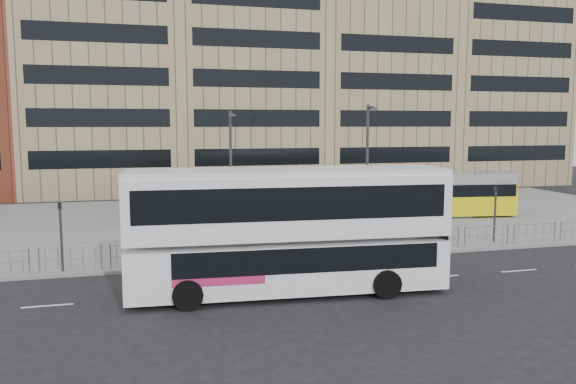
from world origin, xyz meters
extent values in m
plane|color=black|center=(0.00, 0.00, 0.00)|extent=(120.00, 120.00, 0.00)
cube|color=gray|center=(0.00, 12.00, 0.07)|extent=(64.00, 24.00, 0.15)
cube|color=gray|center=(0.00, 0.05, 0.07)|extent=(64.00, 0.25, 0.17)
cube|color=#998763|center=(-10.00, 34.00, 11.00)|extent=(14.00, 16.00, 22.00)
cube|color=#998763|center=(4.00, 34.00, 12.00)|extent=(14.00, 16.00, 24.00)
cube|color=#998763|center=(18.00, 34.00, 10.50)|extent=(14.00, 16.00, 21.00)
cube|color=#998763|center=(32.00, 34.00, 11.50)|extent=(14.00, 16.00, 23.00)
cylinder|color=gray|center=(2.00, 0.50, 1.20)|extent=(32.00, 0.05, 0.05)
cylinder|color=gray|center=(2.00, 0.50, 0.70)|extent=(32.00, 0.04, 0.04)
cube|color=white|center=(1.00, -4.00, 0.01)|extent=(62.00, 0.12, 0.01)
cube|color=white|center=(-1.03, -4.61, 1.18)|extent=(12.47, 3.64, 1.90)
cube|color=white|center=(-1.03, -4.61, 3.53)|extent=(12.47, 3.64, 2.35)
cube|color=white|center=(-1.03, -4.61, 4.76)|extent=(12.46, 3.53, 0.34)
cube|color=black|center=(-0.47, -4.65, 1.62)|extent=(10.24, 3.54, 0.95)
cube|color=black|center=(-1.03, -4.61, 3.75)|extent=(11.80, 3.64, 1.23)
cube|color=#BE2656|center=(-3.82, -4.43, 1.12)|extent=(3.54, 3.09, 0.56)
cylinder|color=black|center=(2.45, -6.27, 0.56)|extent=(1.14, 0.41, 1.12)
cylinder|color=black|center=(2.64, -3.42, 0.56)|extent=(1.14, 0.41, 1.12)
cylinder|color=black|center=(-5.03, -5.78, 0.56)|extent=(1.14, 0.41, 1.12)
cylinder|color=black|center=(-4.84, -2.94, 0.56)|extent=(1.14, 0.41, 1.12)
cube|color=yellow|center=(5.96, 10.94, 1.04)|extent=(26.36, 5.81, 1.50)
cube|color=black|center=(5.96, 10.94, 2.07)|extent=(25.99, 5.80, 0.84)
cube|color=#B6B6BB|center=(5.96, 10.94, 2.87)|extent=(26.33, 5.61, 0.75)
cube|color=yellow|center=(18.43, 9.34, 1.65)|extent=(1.39, 2.24, 2.44)
cube|color=yellow|center=(-6.50, 12.54, 1.65)|extent=(1.39, 2.24, 2.44)
cylinder|color=#2D2D30|center=(5.96, 10.94, 1.74)|extent=(2.50, 2.50, 2.81)
cube|color=#2D2D30|center=(14.33, 9.86, 0.38)|extent=(3.09, 2.70, 0.47)
cube|color=#2D2D30|center=(-2.41, 12.02, 0.38)|extent=(3.09, 2.70, 0.47)
cylinder|color=#2D2D30|center=(5.18, 2.94, 1.27)|extent=(0.10, 0.10, 2.24)
cylinder|color=#2D2D30|center=(6.93, 2.83, 1.27)|extent=(0.10, 0.10, 2.24)
cube|color=white|center=(6.06, 2.88, 1.81)|extent=(1.95, 0.20, 1.17)
cylinder|color=#2D2D30|center=(6.64, 1.60, 0.50)|extent=(0.06, 0.06, 0.71)
cube|color=#0DB9C2|center=(6.64, 1.60, 0.95)|extent=(0.71, 0.08, 1.06)
cube|color=white|center=(6.64, 1.57, 0.95)|extent=(0.44, 0.03, 0.44)
imported|color=black|center=(-1.11, 5.46, 1.10)|extent=(0.45, 0.69, 1.90)
cylinder|color=#2D2D30|center=(-10.04, 0.50, 1.65)|extent=(0.12, 0.12, 3.00)
imported|color=#2D2D30|center=(-10.04, 0.50, 2.75)|extent=(0.17, 0.21, 1.00)
cylinder|color=#2D2D30|center=(12.35, 1.34, 1.65)|extent=(0.12, 0.12, 3.00)
imported|color=#2D2D30|center=(12.35, 1.34, 2.75)|extent=(0.17, 0.21, 1.00)
cylinder|color=#2D2D30|center=(-0.89, 11.05, 3.82)|extent=(0.18, 0.18, 7.35)
cylinder|color=#2D2D30|center=(-0.89, 10.65, 7.30)|extent=(0.14, 0.90, 0.14)
cube|color=#2D2D30|center=(-0.89, 10.20, 7.20)|extent=(0.45, 0.20, 0.12)
cylinder|color=#2D2D30|center=(7.18, 7.32, 4.01)|extent=(0.18, 0.18, 7.72)
cylinder|color=#2D2D30|center=(7.18, 6.92, 7.67)|extent=(0.14, 0.90, 0.14)
cube|color=#2D2D30|center=(7.18, 6.47, 7.57)|extent=(0.45, 0.20, 0.12)
camera|label=1|loc=(-6.40, -25.52, 6.63)|focal=35.00mm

